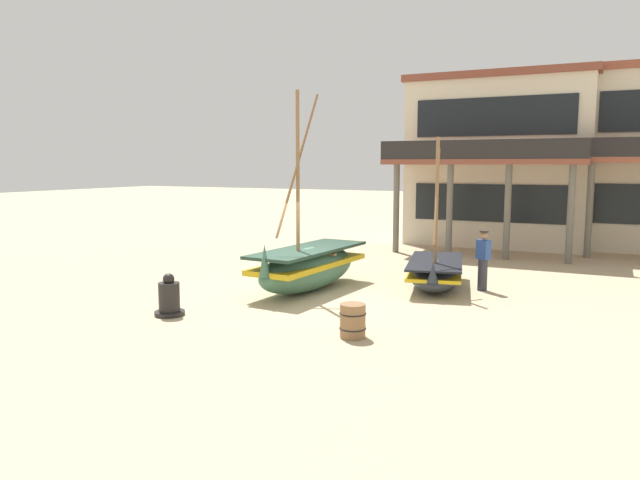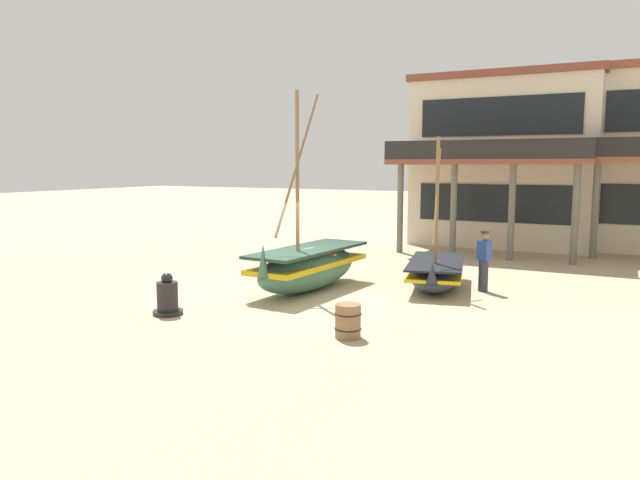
% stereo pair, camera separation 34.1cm
% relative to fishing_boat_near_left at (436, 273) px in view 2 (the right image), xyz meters
% --- Properties ---
extents(ground_plane, '(120.00, 120.00, 0.00)m').
position_rel_fishing_boat_near_left_xyz_m(ground_plane, '(-2.85, -2.66, -0.45)').
color(ground_plane, tan).
extents(fishing_boat_near_left, '(2.21, 3.79, 4.24)m').
position_rel_fishing_boat_near_left_xyz_m(fishing_boat_near_left, '(0.00, 0.00, 0.00)').
color(fishing_boat_near_left, '#2D333D').
rests_on(fishing_boat_near_left, ground).
extents(fishing_boat_centre_large, '(1.75, 4.47, 5.44)m').
position_rel_fishing_boat_near_left_xyz_m(fishing_boat_centre_large, '(-3.10, -1.88, 0.21)').
color(fishing_boat_centre_large, '#427056').
rests_on(fishing_boat_centre_large, ground).
extents(fisherman_by_hull, '(0.42, 0.37, 1.68)m').
position_rel_fishing_boat_near_left_xyz_m(fisherman_by_hull, '(1.28, 0.20, 0.38)').
color(fisherman_by_hull, '#33333D').
rests_on(fisherman_by_hull, ground).
extents(capstan_winch, '(0.70, 0.70, 0.99)m').
position_rel_fishing_boat_near_left_xyz_m(capstan_winch, '(-4.71, -5.82, -0.06)').
color(capstan_winch, black).
rests_on(capstan_winch, ground).
extents(wooden_barrel, '(0.56, 0.56, 0.70)m').
position_rel_fishing_boat_near_left_xyz_m(wooden_barrel, '(-0.17, -5.58, -0.10)').
color(wooden_barrel, olive).
rests_on(wooden_barrel, ground).
extents(harbor_building_main, '(7.78, 8.92, 7.27)m').
position_rel_fishing_boat_near_left_xyz_m(harbor_building_main, '(-0.10, 11.40, 3.19)').
color(harbor_building_main, beige).
rests_on(harbor_building_main, ground).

